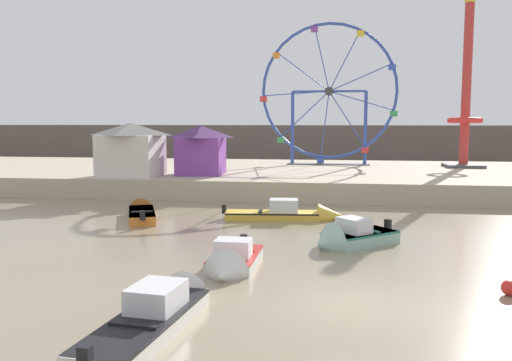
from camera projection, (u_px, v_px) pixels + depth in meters
The scene contains 13 objects.
ground_plane at pixel (353, 304), 14.22m from camera, with size 240.00×240.00×0.00m, color gray.
quay_promenade at pixel (341, 177), 40.37m from camera, with size 110.00×18.94×1.25m, color #B7A88E.
distant_town_skyline at pixel (339, 145), 59.37m from camera, with size 140.00×3.00×4.40m, color #564C47.
motorboat_orange_hull at pixel (141, 212), 27.24m from camera, with size 2.89×5.00×1.15m.
motorboat_seafoam at pixel (348, 238), 20.78m from camera, with size 3.72×3.53×1.57m.
motorboat_mustard_yellow at pixel (294, 214), 26.39m from camera, with size 6.06×1.75×1.42m.
motorboat_white_red_stripe at pixel (166, 306), 13.17m from camera, with size 2.02×6.13×1.43m.
motorboat_pale_grey at pixel (231, 262), 17.38m from camera, with size 1.53×3.96×1.46m.
ferris_wheel_blue_frame at pixel (329, 94), 43.82m from camera, with size 11.23×1.20×11.56m.
drop_tower_red_tower at pixel (466, 103), 41.42m from camera, with size 2.80×2.80×13.28m.
carnival_booth_white_ticket at pixel (131, 149), 34.99m from camera, with size 4.26×3.66×3.48m.
carnival_booth_purple_stall at pixel (201, 149), 36.06m from camera, with size 3.36×3.43×3.29m.
mooring_buoy_orange at pixel (509, 288), 14.89m from camera, with size 0.44×0.44×0.44m, color red.
Camera 1 is at (-0.57, -14.00, 4.83)m, focal length 37.60 mm.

